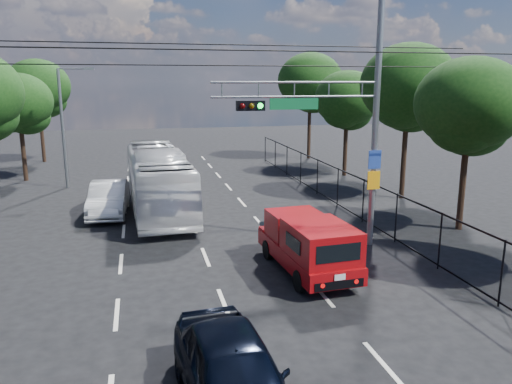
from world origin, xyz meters
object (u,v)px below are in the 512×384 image
object	(u,v)px
white_bus	(158,180)
white_van	(109,198)
signal_mast	(346,110)
red_pickup	(308,243)
navy_hatchback	(233,375)

from	to	relation	value
white_bus	white_van	world-z (taller)	white_bus
signal_mast	red_pickup	size ratio (longest dim) A/B	1.81
white_van	signal_mast	bearing A→B (deg)	-35.40
navy_hatchback	white_bus	xyz separation A→B (m)	(-0.72, 16.26, 0.73)
signal_mast	white_bus	bearing A→B (deg)	131.74
signal_mast	red_pickup	world-z (taller)	signal_mast
white_bus	navy_hatchback	bearing A→B (deg)	-90.07
red_pickup	navy_hatchback	world-z (taller)	red_pickup
signal_mast	white_bus	size ratio (longest dim) A/B	0.87
red_pickup	white_van	bearing A→B (deg)	126.46
red_pickup	white_bus	size ratio (longest dim) A/B	0.48
signal_mast	navy_hatchback	bearing A→B (deg)	-123.80
red_pickup	white_bus	distance (m)	10.66
white_bus	white_van	distance (m)	2.51
navy_hatchback	white_van	xyz separation A→B (m)	(-3.09, 15.89, -0.01)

